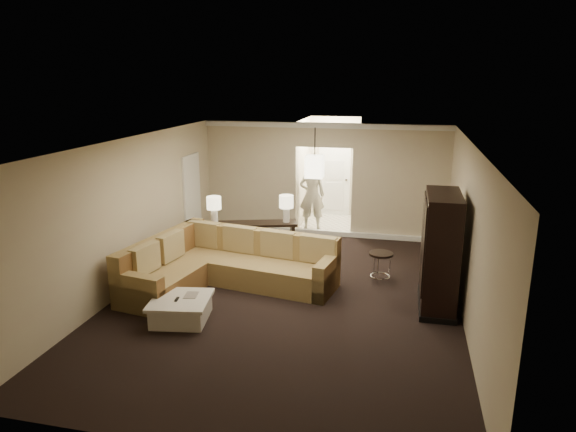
% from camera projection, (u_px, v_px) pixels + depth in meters
% --- Properties ---
extents(ground, '(8.00, 8.00, 0.00)m').
position_uv_depth(ground, '(287.00, 298.00, 9.23)').
color(ground, black).
rests_on(ground, ground).
extents(wall_back, '(6.00, 0.04, 2.80)m').
position_uv_depth(wall_back, '(323.00, 180.00, 12.63)').
color(wall_back, beige).
rests_on(wall_back, ground).
extents(wall_front, '(6.00, 0.04, 2.80)m').
position_uv_depth(wall_front, '(196.00, 332.00, 5.11)').
color(wall_front, beige).
rests_on(wall_front, ground).
extents(wall_left, '(0.04, 8.00, 2.80)m').
position_uv_depth(wall_left, '(130.00, 214.00, 9.51)').
color(wall_left, beige).
rests_on(wall_left, ground).
extents(wall_right, '(0.04, 8.00, 2.80)m').
position_uv_depth(wall_right, '(469.00, 235.00, 8.22)').
color(wall_right, beige).
rests_on(wall_right, ground).
extents(ceiling, '(6.00, 8.00, 0.02)m').
position_uv_depth(ceiling, '(287.00, 143.00, 8.50)').
color(ceiling, white).
rests_on(ceiling, wall_back).
extents(crown_molding, '(6.00, 0.10, 0.12)m').
position_uv_depth(crown_molding, '(324.00, 126.00, 12.23)').
color(crown_molding, white).
rests_on(crown_molding, wall_back).
extents(baseboard, '(6.00, 0.10, 0.12)m').
position_uv_depth(baseboard, '(322.00, 233.00, 12.93)').
color(baseboard, white).
rests_on(baseboard, ground).
extents(side_door, '(0.05, 0.90, 2.10)m').
position_uv_depth(side_door, '(192.00, 198.00, 12.23)').
color(side_door, white).
rests_on(side_door, ground).
extents(foyer, '(1.44, 2.02, 2.80)m').
position_uv_depth(foyer, '(331.00, 174.00, 13.92)').
color(foyer, silver).
rests_on(foyer, ground).
extents(sectional_sofa, '(3.69, 2.78, 0.99)m').
position_uv_depth(sectional_sofa, '(223.00, 266.00, 9.71)').
color(sectional_sofa, brown).
rests_on(sectional_sofa, ground).
extents(coffee_table, '(1.07, 1.07, 0.39)m').
position_uv_depth(coffee_table, '(181.00, 309.00, 8.38)').
color(coffee_table, silver).
rests_on(coffee_table, ground).
extents(console_table, '(2.07, 1.04, 0.78)m').
position_uv_depth(console_table, '(251.00, 236.00, 11.27)').
color(console_table, black).
rests_on(console_table, ground).
extents(armoire, '(0.60, 1.39, 2.01)m').
position_uv_depth(armoire, '(439.00, 254.00, 8.68)').
color(armoire, black).
rests_on(armoire, ground).
extents(drink_table, '(0.47, 0.47, 0.58)m').
position_uv_depth(drink_table, '(381.00, 261.00, 9.91)').
color(drink_table, black).
rests_on(drink_table, ground).
extents(table_lamp_left, '(0.31, 0.31, 0.60)m').
position_uv_depth(table_lamp_left, '(214.00, 206.00, 11.03)').
color(table_lamp_left, white).
rests_on(table_lamp_left, console_table).
extents(table_lamp_right, '(0.31, 0.31, 0.60)m').
position_uv_depth(table_lamp_right, '(286.00, 204.00, 11.14)').
color(table_lamp_right, white).
rests_on(table_lamp_right, console_table).
extents(pendant_light, '(0.38, 0.38, 1.09)m').
position_uv_depth(pendant_light, '(315.00, 166.00, 11.26)').
color(pendant_light, black).
rests_on(pendant_light, ceiling).
extents(person, '(0.79, 0.60, 2.00)m').
position_uv_depth(person, '(312.00, 191.00, 13.21)').
color(person, beige).
rests_on(person, ground).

